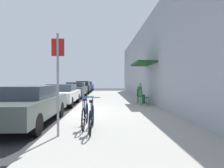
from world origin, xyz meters
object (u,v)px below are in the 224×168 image
parked_car_2 (76,89)px  cafe_chair_0 (143,97)px  seated_patron_1 (141,92)px  parked_car_0 (27,104)px  parked_car_4 (87,86)px  cafe_chair_1 (140,95)px  parked_car_1 (62,94)px  street_sign (58,76)px  parked_car_3 (83,87)px  bicycle_1 (92,118)px  parking_meter (83,93)px  bicycle_0 (85,115)px

parked_car_2 → cafe_chair_0: size_ratio=5.06×
cafe_chair_0 → seated_patron_1: size_ratio=0.67×
parked_car_0 → parked_car_4: (0.00, 22.41, 0.05)m
cafe_chair_1 → seated_patron_1: 0.20m
parked_car_0 → seated_patron_1: bearing=45.2°
parked_car_1 → street_sign: (1.50, -7.05, 0.94)m
street_sign → cafe_chair_0: (3.39, 5.77, -1.02)m
street_sign → cafe_chair_1: size_ratio=2.99×
street_sign → parked_car_2: bearing=96.7°
parked_car_0 → seated_patron_1: (4.95, 4.99, 0.11)m
street_sign → parked_car_3: bearing=94.6°
bicycle_1 → cafe_chair_1: bicycle_1 is taller
parked_car_1 → parking_meter: bearing=-52.0°
cafe_chair_1 → parked_car_3: bearing=112.4°
parked_car_3 → parked_car_4: bearing=90.0°
parked_car_1 → parking_meter: (1.55, -1.98, 0.19)m
parked_car_3 → parking_meter: size_ratio=3.33×
parked_car_2 → street_sign: (1.50, -12.75, 0.90)m
seated_patron_1 → parked_car_3: bearing=112.6°
parked_car_2 → bicycle_0: 12.00m
parked_car_2 → cafe_chair_1: parked_car_2 is taller
parked_car_1 → bicycle_0: bearing=-71.1°
parking_meter → bicycle_1: parking_meter is taller
parked_car_4 → cafe_chair_1: bearing=-74.3°
parked_car_0 → bicycle_0: bearing=-22.5°
parked_car_4 → bicycle_0: size_ratio=2.57×
street_sign → seated_patron_1: (3.45, 6.79, -0.82)m
cafe_chair_0 → parked_car_2: bearing=125.0°
parked_car_1 → cafe_chair_1: size_ratio=5.06×
parked_car_0 → street_sign: bearing=-50.2°
parked_car_4 → bicycle_1: 23.85m
parked_car_2 → cafe_chair_1: size_ratio=5.06×
parked_car_0 → street_sign: street_sign is taller
parking_meter → bicycle_0: parking_meter is taller
cafe_chair_0 → cafe_chair_1: same height
parked_car_4 → parking_meter: size_ratio=3.33×
cafe_chair_1 → cafe_chair_0: bearing=-90.2°
bicycle_0 → parked_car_2: bearing=100.0°
bicycle_0 → bicycle_1: 0.51m
parked_car_3 → cafe_chair_0: (4.89, -12.91, -0.15)m
street_sign → bicycle_1: bearing=30.2°
street_sign → cafe_chair_1: 7.67m
bicycle_0 → bicycle_1: (0.23, -0.46, 0.00)m
parked_car_3 → street_sign: street_sign is taller
parked_car_1 → parked_car_3: bearing=90.0°
parked_car_2 → parked_car_4: size_ratio=1.00×
parked_car_2 → bicycle_1: 12.50m
street_sign → cafe_chair_0: street_sign is taller
parked_car_2 → parking_meter: size_ratio=3.33×
cafe_chair_1 → street_sign: bearing=-116.5°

